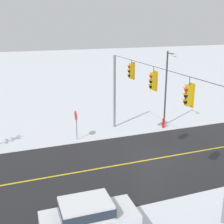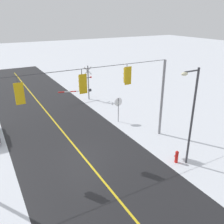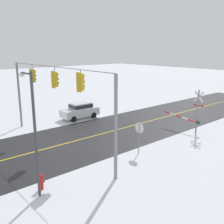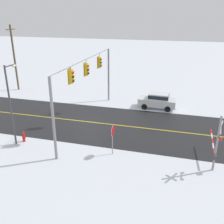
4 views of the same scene
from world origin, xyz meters
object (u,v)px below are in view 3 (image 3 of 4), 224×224
(stop_sign, at_px, (139,131))
(streetlamp_near, at_px, (33,123))
(railroad_crossing, at_px, (194,112))
(fire_hydrant, at_px, (41,181))
(parked_car_white, at_px, (80,110))

(stop_sign, distance_m, streetlamp_near, 8.39)
(stop_sign, relative_size, streetlamp_near, 0.36)
(railroad_crossing, bearing_deg, streetlamp_near, 91.53)
(stop_sign, bearing_deg, fire_hydrant, 90.01)
(stop_sign, xyz_separation_m, fire_hydrant, (-0.00, 7.71, -1.25))
(stop_sign, xyz_separation_m, railroad_crossing, (0.07, -7.20, 0.28))
(streetlamp_near, distance_m, fire_hydrant, 3.49)
(fire_hydrant, bearing_deg, stop_sign, -89.99)
(stop_sign, height_order, parked_car_white, stop_sign)
(parked_car_white, height_order, streetlamp_near, streetlamp_near)
(parked_car_white, bearing_deg, fire_hydrant, 137.79)
(streetlamp_near, relative_size, fire_hydrant, 7.39)
(fire_hydrant, bearing_deg, streetlamp_near, 131.50)
(parked_car_white, relative_size, streetlamp_near, 0.65)
(stop_sign, relative_size, parked_car_white, 0.55)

